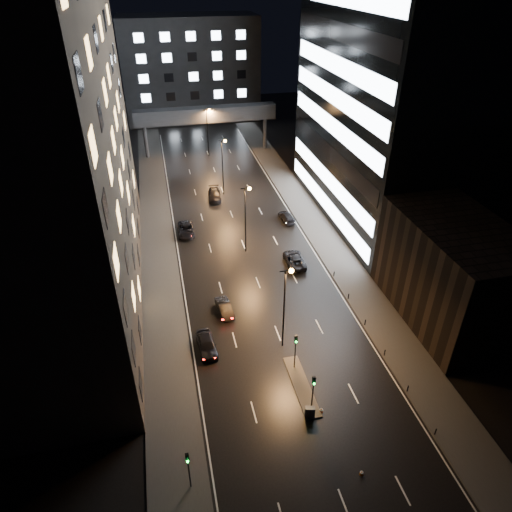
# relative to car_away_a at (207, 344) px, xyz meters

# --- Properties ---
(ground) EXTENTS (160.00, 160.00, 0.00)m
(ground) POSITION_rel_car_away_a_xyz_m (8.20, 30.84, -0.79)
(ground) COLOR black
(ground) RESTS_ON ground
(sidewalk_left) EXTENTS (5.00, 110.00, 0.15)m
(sidewalk_left) POSITION_rel_car_away_a_xyz_m (-4.30, 25.84, -0.71)
(sidewalk_left) COLOR #383533
(sidewalk_left) RESTS_ON ground
(sidewalk_right) EXTENTS (5.00, 110.00, 0.15)m
(sidewalk_right) POSITION_rel_car_away_a_xyz_m (20.70, 25.84, -0.71)
(sidewalk_right) COLOR #383533
(sidewalk_right) RESTS_ON ground
(building_left) EXTENTS (15.00, 48.00, 40.00)m
(building_left) POSITION_rel_car_away_a_xyz_m (-14.30, 14.84, 19.21)
(building_left) COLOR #2D2319
(building_left) RESTS_ON ground
(building_right_low) EXTENTS (10.00, 18.00, 12.00)m
(building_right_low) POSITION_rel_car_away_a_xyz_m (28.20, -0.16, 5.21)
(building_right_low) COLOR black
(building_right_low) RESTS_ON ground
(building_right_glass) EXTENTS (20.00, 36.00, 45.00)m
(building_right_glass) POSITION_rel_car_away_a_xyz_m (33.20, 26.84, 21.71)
(building_right_glass) COLOR black
(building_right_glass) RESTS_ON ground
(building_far) EXTENTS (34.00, 14.00, 25.00)m
(building_far) POSITION_rel_car_away_a_xyz_m (8.20, 88.84, 11.71)
(building_far) COLOR #333335
(building_far) RESTS_ON ground
(skybridge) EXTENTS (30.00, 3.00, 10.00)m
(skybridge) POSITION_rel_car_away_a_xyz_m (8.20, 60.84, 7.55)
(skybridge) COLOR #333335
(skybridge) RESTS_ON ground
(median_island) EXTENTS (1.60, 8.00, 0.15)m
(median_island) POSITION_rel_car_away_a_xyz_m (8.50, -7.16, -0.71)
(median_island) COLOR #383533
(median_island) RESTS_ON ground
(traffic_signal_near) EXTENTS (0.28, 0.34, 4.40)m
(traffic_signal_near) POSITION_rel_car_away_a_xyz_m (8.50, -4.66, 2.30)
(traffic_signal_near) COLOR black
(traffic_signal_near) RESTS_ON median_island
(traffic_signal_far) EXTENTS (0.28, 0.34, 4.40)m
(traffic_signal_far) POSITION_rel_car_away_a_xyz_m (8.50, -10.16, 2.30)
(traffic_signal_far) COLOR black
(traffic_signal_far) RESTS_ON median_island
(traffic_signal_corner) EXTENTS (0.28, 0.34, 4.40)m
(traffic_signal_corner) POSITION_rel_car_away_a_xyz_m (-3.30, -15.16, 2.15)
(traffic_signal_corner) COLOR black
(traffic_signal_corner) RESTS_ON ground
(bollard_row) EXTENTS (0.12, 25.12, 0.90)m
(bollard_row) POSITION_rel_car_away_a_xyz_m (18.40, -2.66, -0.34)
(bollard_row) COLOR black
(bollard_row) RESTS_ON ground
(streetlight_near) EXTENTS (1.45, 0.50, 10.15)m
(streetlight_near) POSITION_rel_car_away_a_xyz_m (8.37, -1.16, 5.71)
(streetlight_near) COLOR black
(streetlight_near) RESTS_ON ground
(streetlight_mid_a) EXTENTS (1.45, 0.50, 10.15)m
(streetlight_mid_a) POSITION_rel_car_away_a_xyz_m (8.37, 18.84, 5.71)
(streetlight_mid_a) COLOR black
(streetlight_mid_a) RESTS_ON ground
(streetlight_mid_b) EXTENTS (1.45, 0.50, 10.15)m
(streetlight_mid_b) POSITION_rel_car_away_a_xyz_m (8.37, 38.84, 5.71)
(streetlight_mid_b) COLOR black
(streetlight_mid_b) RESTS_ON ground
(streetlight_far) EXTENTS (1.45, 0.50, 10.15)m
(streetlight_far) POSITION_rel_car_away_a_xyz_m (8.37, 58.84, 5.71)
(streetlight_far) COLOR black
(streetlight_far) RESTS_ON ground
(car_away_a) EXTENTS (2.18, 4.75, 1.58)m
(car_away_a) POSITION_rel_car_away_a_xyz_m (0.00, 0.00, 0.00)
(car_away_a) COLOR black
(car_away_a) RESTS_ON ground
(car_away_b) EXTENTS (1.93, 4.27, 1.36)m
(car_away_b) POSITION_rel_car_away_a_xyz_m (2.92, 5.80, -0.11)
(car_away_b) COLOR black
(car_away_b) RESTS_ON ground
(car_away_c) EXTENTS (2.70, 5.39, 1.47)m
(car_away_c) POSITION_rel_car_away_a_xyz_m (0.18, 25.88, -0.06)
(car_away_c) COLOR black
(car_away_c) RESTS_ON ground
(car_away_d) EXTENTS (2.64, 5.55, 1.56)m
(car_away_d) POSITION_rel_car_away_a_xyz_m (6.32, 37.31, -0.01)
(car_away_d) COLOR black
(car_away_d) RESTS_ON ground
(car_toward_a) EXTENTS (2.81, 5.54, 1.50)m
(car_toward_a) POSITION_rel_car_away_a_xyz_m (14.14, 14.04, -0.04)
(car_toward_a) COLOR black
(car_toward_a) RESTS_ON ground
(car_toward_b) EXTENTS (2.05, 4.67, 1.34)m
(car_toward_b) POSITION_rel_car_away_a_xyz_m (16.62, 26.64, -0.12)
(car_toward_b) COLOR black
(car_toward_b) RESTS_ON ground
(utility_cabinet) EXTENTS (1.00, 0.68, 1.22)m
(utility_cabinet) POSITION_rel_car_away_a_xyz_m (8.10, -10.86, -0.03)
(utility_cabinet) COLOR #4B4A4D
(utility_cabinet) RESTS_ON median_island
(cone_a) EXTENTS (0.46, 0.46, 0.44)m
(cone_a) POSITION_rel_car_away_a_xyz_m (10.53, -17.16, -0.57)
(cone_a) COLOR orange
(cone_a) RESTS_ON ground
(cone_b) EXTENTS (0.43, 0.43, 0.49)m
(cone_b) POSITION_rel_car_away_a_xyz_m (9.37, -10.51, -0.54)
(cone_b) COLOR #F25E0C
(cone_b) RESTS_ON ground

